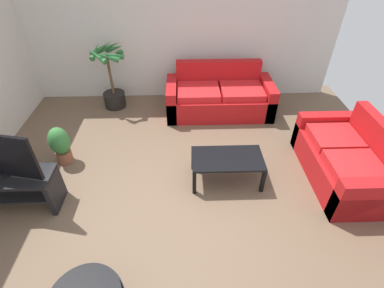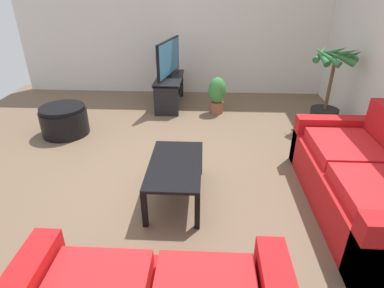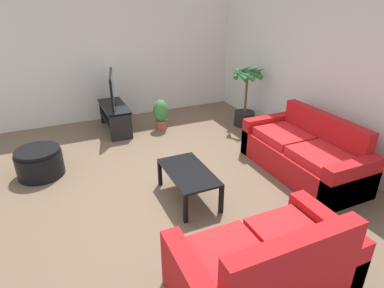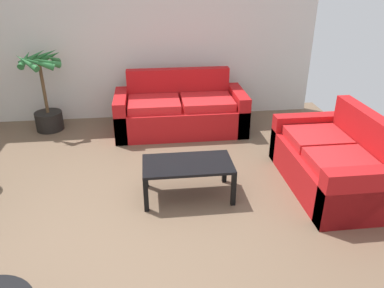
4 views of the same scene
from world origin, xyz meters
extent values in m
plane|color=brown|center=(0.00, 0.00, 0.00)|extent=(6.60, 6.60, 0.00)
cube|color=silver|center=(-3.00, 0.00, 1.35)|extent=(0.06, 6.00, 2.70)
cube|color=red|center=(0.69, 2.25, 0.21)|extent=(1.98, 0.90, 0.42)
cube|color=red|center=(-0.21, 2.25, 0.31)|extent=(0.18, 0.90, 0.62)
cube|color=red|center=(0.28, 2.20, 0.48)|extent=(0.77, 0.66, 0.12)
cube|color=red|center=(1.09, 2.20, 0.48)|extent=(0.77, 0.66, 0.12)
cube|color=black|center=(-2.18, 0.03, 0.51)|extent=(1.10, 0.45, 0.04)
cube|color=black|center=(-2.18, 0.03, 0.24)|extent=(1.02, 0.39, 0.03)
cube|color=black|center=(-2.70, 0.03, 0.26)|extent=(0.06, 0.41, 0.53)
cube|color=black|center=(-1.66, 0.03, 0.26)|extent=(0.06, 0.41, 0.53)
cube|color=black|center=(-2.18, 0.03, 0.87)|extent=(1.05, 0.27, 0.60)
cube|color=teal|center=(-2.18, 0.05, 0.87)|extent=(1.00, 0.23, 0.55)
cylinder|color=black|center=(-2.18, 0.03, 0.55)|extent=(0.10, 0.10, 0.04)
cube|color=black|center=(0.60, 0.41, 0.40)|extent=(0.98, 0.54, 0.03)
cube|color=black|center=(0.13, 0.16, 0.19)|extent=(0.05, 0.05, 0.38)
cube|color=black|center=(1.06, 0.16, 0.19)|extent=(0.05, 0.05, 0.38)
cube|color=black|center=(0.13, 0.65, 0.19)|extent=(0.05, 0.05, 0.38)
cube|color=black|center=(1.06, 0.65, 0.19)|extent=(0.05, 0.05, 0.38)
cylinder|color=black|center=(-1.37, 2.55, 0.14)|extent=(0.42, 0.42, 0.29)
cylinder|color=brown|center=(-1.37, 2.55, 0.68)|extent=(0.05, 0.05, 0.78)
cone|color=#2B7037|center=(-1.16, 2.53, 1.12)|extent=(0.13, 0.44, 0.25)
cone|color=#2B7037|center=(-1.24, 2.74, 1.12)|extent=(0.43, 0.34, 0.26)
cone|color=#2B7037|center=(-1.37, 2.79, 1.12)|extent=(0.49, 0.11, 0.27)
cone|color=#2B7037|center=(-1.50, 2.72, 1.12)|extent=(0.41, 0.34, 0.25)
cone|color=#2B7037|center=(-1.57, 2.58, 1.12)|extent=(0.15, 0.42, 0.24)
cone|color=#2B7037|center=(-1.49, 2.38, 1.12)|extent=(0.41, 0.33, 0.25)
cone|color=#2B7037|center=(-1.33, 2.32, 1.12)|extent=(0.47, 0.18, 0.26)
cone|color=#2B7037|center=(-1.23, 2.38, 1.12)|extent=(0.41, 0.36, 0.25)
cylinder|color=brown|center=(-1.85, 0.88, 0.10)|extent=(0.23, 0.23, 0.20)
ellipsoid|color=#397E3A|center=(-1.85, 0.88, 0.40)|extent=(0.30, 0.30, 0.45)
cylinder|color=black|center=(-0.89, -1.40, 0.18)|extent=(0.68, 0.68, 0.37)
cylinder|color=black|center=(-0.89, -1.40, 0.40)|extent=(0.64, 0.64, 0.06)
camera|label=1|loc=(0.01, -2.53, 2.99)|focal=26.71mm
camera|label=2|loc=(3.33, 0.72, 2.07)|focal=29.54mm
camera|label=3|loc=(4.00, -1.08, 2.55)|focal=30.42mm
camera|label=4|loc=(0.22, -3.16, 2.35)|focal=35.02mm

